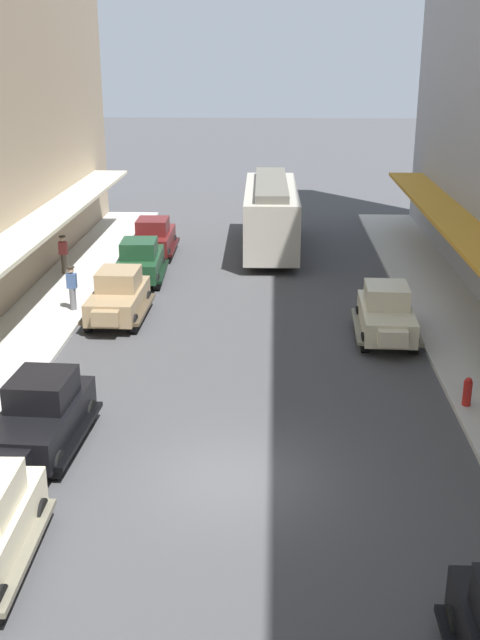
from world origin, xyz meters
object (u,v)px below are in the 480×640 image
object	(u,v)px
pedestrian_1	(63,254)
parked_car_4	(154,236)
parked_car_1	(140,260)
parked_car_2	(41,413)
fire_hydrant	(467,391)
streetcar	(271,212)
parked_car_0	(118,295)
pedestrian_0	(72,288)
parked_car_6	(386,312)

from	to	relation	value
pedestrian_1	parked_car_4	bearing A→B (deg)	48.74
parked_car_1	pedestrian_1	size ratio (longest dim) A/B	2.59
parked_car_1	parked_car_2	bearing A→B (deg)	-89.95
parked_car_2	fire_hydrant	xyz separation A→B (m)	(11.06, 2.60, -0.38)
parked_car_2	streetcar	bearing A→B (deg)	74.84
parked_car_1	parked_car_2	distance (m)	14.72
parked_car_0	pedestrian_0	world-z (taller)	parked_car_0
parked_car_2	parked_car_6	distance (m)	12.60
parked_car_6	pedestrian_0	bearing A→B (deg)	169.46
parked_car_2	parked_car_4	bearing A→B (deg)	90.26
parked_car_1	streetcar	distance (m)	7.98
parked_car_0	streetcar	bearing A→B (deg)	62.77
parked_car_2	parked_car_4	xyz separation A→B (m)	(-0.09, 19.07, 0.00)
parked_car_4	streetcar	xyz separation A→B (m)	(5.61, 1.32, 0.96)
parked_car_6	fire_hydrant	world-z (taller)	parked_car_6
parked_car_0	pedestrian_1	xyz separation A→B (m)	(-3.48, 5.53, 0.07)
parked_car_0	streetcar	size ratio (longest dim) A/B	0.44
parked_car_1	pedestrian_0	size ratio (longest dim) A/B	2.59
parked_car_0	parked_car_2	xyz separation A→B (m)	(-0.03, -9.71, 0.00)
parked_car_0	fire_hydrant	world-z (taller)	parked_car_0
pedestrian_0	pedestrian_1	distance (m)	5.19
streetcar	pedestrian_1	bearing A→B (deg)	-150.13
parked_car_2	streetcar	xyz separation A→B (m)	(5.52, 20.39, 0.96)
parked_car_0	streetcar	xyz separation A→B (m)	(5.50, 10.68, 0.96)
fire_hydrant	pedestrian_1	distance (m)	19.25
parked_car_6	pedestrian_1	size ratio (longest dim) A/B	2.57
parked_car_4	parked_car_6	world-z (taller)	same
pedestrian_0	streetcar	bearing A→B (deg)	53.89
parked_car_0	pedestrian_1	size ratio (longest dim) A/B	2.56
parked_car_4	fire_hydrant	world-z (taller)	parked_car_4
fire_hydrant	pedestrian_0	size ratio (longest dim) A/B	0.49
parked_car_1	parked_car_4	world-z (taller)	same
fire_hydrant	pedestrian_1	bearing A→B (deg)	138.97
parked_car_2	streetcar	size ratio (longest dim) A/B	0.45
streetcar	parked_car_4	bearing A→B (deg)	-166.78
parked_car_1	pedestrian_0	bearing A→B (deg)	-112.39
parked_car_6	pedestrian_0	distance (m)	11.59
parked_car_1	parked_car_6	xyz separation A→B (m)	(9.58, -6.53, 0.00)
pedestrian_0	parked_car_6	bearing A→B (deg)	-10.54
parked_car_0	pedestrian_0	distance (m)	1.95
parked_car_1	parked_car_6	distance (m)	11.59
parked_car_6	parked_car_4	bearing A→B (deg)	131.58
pedestrian_1	fire_hydrant	bearing A→B (deg)	-41.03
fire_hydrant	pedestrian_0	world-z (taller)	pedestrian_0
streetcar	parked_car_6	bearing A→B (deg)	-71.66
parked_car_2	pedestrian_1	world-z (taller)	parked_car_2
fire_hydrant	pedestrian_1	size ratio (longest dim) A/B	0.49
streetcar	fire_hydrant	bearing A→B (deg)	-72.70
parked_car_4	fire_hydrant	xyz separation A→B (m)	(11.15, -16.47, -0.38)
parked_car_6	parked_car_1	bearing A→B (deg)	145.71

